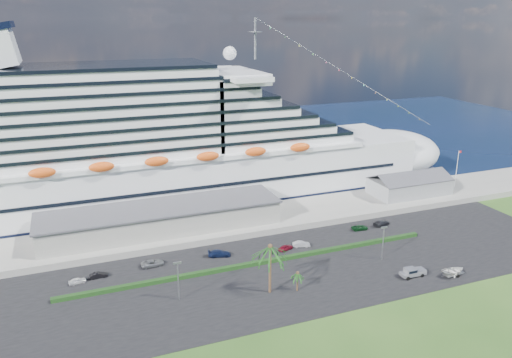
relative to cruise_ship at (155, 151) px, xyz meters
name	(u,v)px	position (x,y,z in m)	size (l,w,h in m)	color
ground	(322,293)	(21.53, -64.00, -16.69)	(420.00, 420.00, 0.00)	#234818
asphalt_lot	(299,269)	(21.53, -53.00, -16.63)	(140.00, 38.00, 0.12)	black
wharf	(253,219)	(21.53, -24.00, -15.79)	(240.00, 20.00, 1.80)	gray
water	(179,148)	(21.53, 66.00, -16.68)	(420.00, 160.00, 0.02)	black
cruise_ship	(155,151)	(0.00, 0.00, 0.00)	(191.00, 38.00, 54.00)	silver
terminal_building	(162,218)	(-3.47, -24.00, -11.68)	(61.00, 15.00, 6.30)	gray
port_shed	(409,185)	(73.53, -24.00, -12.30)	(24.00, 12.31, 7.37)	gray
flagpole	(457,168)	(91.57, -24.00, -8.43)	(1.08, 0.16, 12.00)	silver
hedge	(258,263)	(13.53, -48.00, -16.12)	(88.00, 1.10, 0.90)	black
lamp_post_left	(178,276)	(-6.47, -56.00, -11.35)	(1.60, 0.35, 8.27)	gray
lamp_post_right	(383,239)	(41.53, -56.00, -11.35)	(1.60, 0.35, 8.27)	gray
palm_tall	(270,252)	(11.53, -60.00, -7.49)	(8.82, 8.82, 11.13)	#47301E
palm_short	(298,275)	(17.03, -61.50, -13.03)	(3.53, 3.53, 4.56)	#47301E
parked_car_0	(77,281)	(-25.17, -41.94, -15.96)	(1.45, 3.60, 1.23)	white
parked_car_1	(98,275)	(-20.80, -41.03, -15.95)	(1.32, 3.79, 1.25)	black
parked_car_2	(153,263)	(-8.90, -39.91, -15.86)	(2.36, 5.11, 1.42)	gray
parked_car_3	(219,253)	(6.66, -40.75, -15.81)	(2.15, 5.29, 1.54)	#131E43
parked_car_4	(286,248)	(22.67, -43.39, -15.91)	(1.56, 3.88, 1.32)	maroon
parked_car_5	(301,244)	(27.03, -43.13, -15.87)	(1.49, 4.26, 1.40)	#A7A9AE
parked_car_6	(360,228)	(46.16, -39.41, -15.96)	(2.05, 4.44, 1.23)	#0E3A18
parked_car_7	(381,223)	(53.15, -39.10, -15.84)	(2.06, 5.06, 1.47)	black
pickup_truck	(413,272)	(42.99, -65.26, -15.45)	(5.85, 2.34, 2.04)	black
boat_trailer	(454,271)	(51.57, -68.30, -15.40)	(6.30, 4.36, 1.77)	gray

